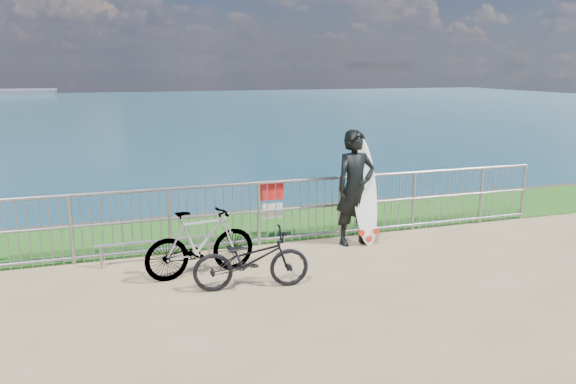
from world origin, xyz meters
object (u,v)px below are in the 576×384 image
object	(u,v)px
bicycle_near	(251,259)
surfboard	(365,196)
surfer	(355,188)
bicycle_far	(201,243)

from	to	relation	value
bicycle_near	surfboard	bearing A→B (deg)	-53.71
surfer	bicycle_near	distance (m)	2.67
surfer	bicycle_near	bearing A→B (deg)	-153.50
bicycle_near	bicycle_far	distance (m)	0.92
surfer	surfboard	xyz separation A→B (m)	(0.16, -0.06, -0.14)
surfer	surfboard	world-z (taller)	surfer
bicycle_near	bicycle_far	size ratio (longest dim) A/B	0.96
surfer	surfboard	bearing A→B (deg)	-26.32
bicycle_near	surfer	bearing A→B (deg)	-50.79
surfboard	bicycle_near	world-z (taller)	surfboard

